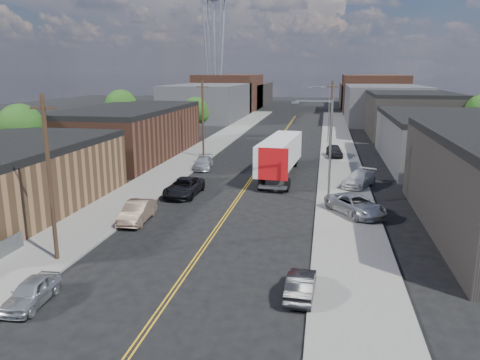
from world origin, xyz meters
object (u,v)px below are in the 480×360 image
at_px(car_right_lot_b, 359,179).
at_px(car_left_c, 184,187).
at_px(car_right_oncoming, 301,285).
at_px(car_left_d, 203,163).
at_px(car_right_lot_a, 356,205).
at_px(semi_truck, 281,153).
at_px(car_left_b, 137,212).
at_px(car_right_lot_c, 334,151).
at_px(car_left_a, 32,292).

bearing_deg(car_right_lot_b, car_left_c, -136.20).
bearing_deg(car_right_lot_b, car_right_oncoming, -76.90).
xyz_separation_m(car_left_c, car_left_d, (-1.33, 11.95, -0.09)).
relative_size(car_left_c, car_left_d, 1.18).
bearing_deg(car_right_lot_a, semi_truck, 83.95).
relative_size(car_left_d, car_right_lot_b, 0.94).
height_order(car_left_d, car_right_oncoming, car_left_d).
bearing_deg(car_left_b, semi_truck, 60.41).
distance_m(car_left_b, car_right_lot_c, 33.59).
bearing_deg(car_left_c, car_right_lot_c, 59.00).
distance_m(car_right_oncoming, car_right_lot_b, 24.34).
distance_m(car_left_a, car_right_lot_c, 45.78).
bearing_deg(car_right_oncoming, car_left_d, -64.18).
height_order(car_left_b, car_right_lot_a, car_right_lot_a).
distance_m(semi_truck, car_left_d, 9.60).
height_order(car_left_b, car_right_oncoming, car_left_b).
xyz_separation_m(car_right_lot_b, car_right_lot_c, (-2.17, 16.04, 0.04)).
relative_size(car_left_b, car_left_d, 0.98).
bearing_deg(car_right_lot_a, car_left_c, 133.14).
xyz_separation_m(car_left_c, car_right_lot_a, (15.19, -3.62, 0.14)).
bearing_deg(car_left_d, semi_truck, -16.85).
height_order(car_left_c, car_right_lot_b, car_right_lot_b).
distance_m(semi_truck, car_right_lot_b, 9.34).
xyz_separation_m(car_left_d, car_right_lot_a, (16.52, -15.57, 0.23)).
xyz_separation_m(car_left_b, car_right_lot_b, (17.34, 13.94, 0.11)).
bearing_deg(car_right_lot_b, semi_truck, 175.17).
bearing_deg(car_right_lot_c, car_right_lot_b, -88.87).
height_order(semi_truck, car_right_lot_c, semi_truck).
relative_size(semi_truck, car_left_a, 4.34).
bearing_deg(car_left_d, car_left_b, -96.69).
height_order(car_left_b, car_right_lot_c, car_right_lot_c).
distance_m(car_right_oncoming, car_right_lot_a, 14.80).
xyz_separation_m(car_left_b, car_right_oncoming, (12.94, -10.00, -0.15)).
distance_m(car_left_a, car_right_lot_b, 32.23).
relative_size(car_left_d, car_right_lot_a, 0.86).
height_order(car_right_lot_b, car_right_lot_c, car_right_lot_c).
xyz_separation_m(semi_truck, car_right_lot_c, (5.93, 11.66, -1.52)).
relative_size(car_right_oncoming, car_right_lot_c, 0.85).
bearing_deg(car_right_oncoming, car_left_a, 16.15).
relative_size(car_left_a, car_right_oncoming, 0.98).
xyz_separation_m(car_left_c, car_right_lot_b, (16.07, 5.94, 0.10)).
relative_size(car_left_b, car_left_c, 0.83).
bearing_deg(car_left_c, car_right_lot_b, 21.60).
relative_size(car_left_b, car_right_lot_a, 0.84).
height_order(car_left_a, car_left_d, car_left_d).
bearing_deg(car_right_lot_c, car_left_b, -123.43).
distance_m(car_left_c, car_right_oncoming, 21.45).
relative_size(car_right_oncoming, car_right_lot_a, 0.69).
relative_size(car_left_b, car_right_lot_b, 0.93).
distance_m(semi_truck, car_left_b, 20.58).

